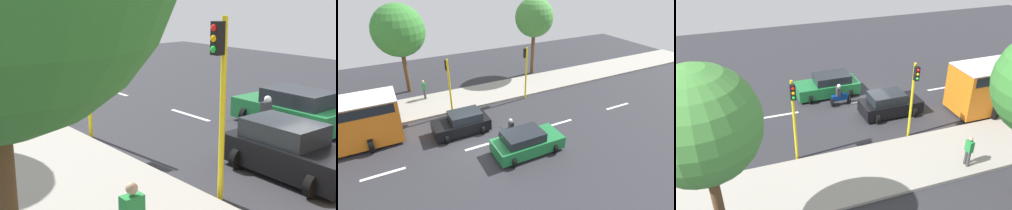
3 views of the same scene
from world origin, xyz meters
The scene contains 9 objects.
ground_plane centered at (0.00, 0.00, -0.05)m, with size 40.00×60.00×0.10m, color #2D2D33.
lane_stripe_far_north centered at (0.00, -12.00, 0.01)m, with size 0.20×2.40×0.01m, color white.
lane_stripe_north centered at (0.00, -6.00, 0.01)m, with size 0.20×2.40×0.01m, color white.
lane_stripe_mid centered at (0.00, 0.00, 0.01)m, with size 0.20×2.40×0.01m, color white.
car_green centered at (-1.79, -2.22, 0.71)m, with size 2.32×4.36×1.52m.
car_black centered at (2.11, 0.65, 0.71)m, with size 2.17×3.83×1.52m.
motorcycle centered at (-0.08, -1.92, 0.64)m, with size 0.60×1.30×1.53m.
traffic_light_corner centered at (4.85, 0.60, 2.93)m, with size 0.49×0.24×4.50m.
traffic_light_midblock centered at (4.85, -5.93, 2.93)m, with size 0.49×0.24×4.50m.
Camera 1 is at (12.30, 8.06, 4.97)m, focal length 48.96 mm.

